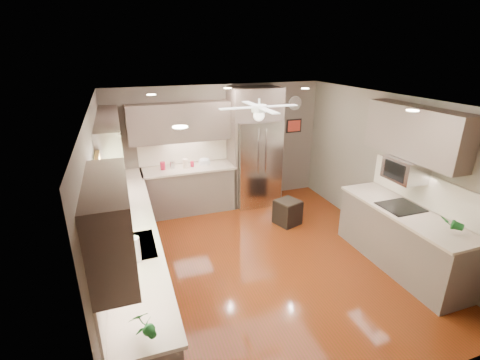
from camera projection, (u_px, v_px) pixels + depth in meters
floor at (263, 260)px, 5.56m from camera, size 5.00×5.00×0.00m
ceiling at (268, 101)px, 4.67m from camera, size 5.00×5.00×0.00m
wall_back at (218, 145)px, 7.32m from camera, size 4.50×0.00×4.50m
wall_front at (383, 293)px, 2.91m from camera, size 4.50×0.00×4.50m
wall_left at (103, 209)px, 4.41m from camera, size 0.00×5.00×5.00m
wall_right at (389, 171)px, 5.81m from camera, size 0.00×5.00×5.00m
canister_a at (163, 166)px, 6.78m from camera, size 0.10×0.10×0.16m
canister_b at (172, 165)px, 6.86m from camera, size 0.12×0.12×0.15m
canister_c at (185, 163)px, 6.89m from camera, size 0.11×0.11×0.18m
canister_d at (192, 164)px, 6.95m from camera, size 0.08×0.08×0.11m
soap_bottle at (121, 220)px, 4.58m from camera, size 0.12×0.12×0.21m
potted_plant_left at (142, 325)px, 2.77m from camera, size 0.20×0.16×0.32m
potted_plant_right at (451, 223)px, 4.42m from camera, size 0.20×0.18×0.29m
bowl at (205, 164)px, 7.07m from camera, size 0.29×0.29×0.06m
left_run at (133, 251)px, 4.91m from camera, size 0.65×4.70×1.45m
back_run at (189, 188)px, 7.10m from camera, size 1.85×0.65×1.45m
uppers at (203, 139)px, 5.29m from camera, size 4.50×4.70×0.95m
window at (101, 203)px, 3.88m from camera, size 0.05×1.12×0.92m
sink at (134, 248)px, 4.19m from camera, size 0.50×0.70×0.32m
refrigerator at (255, 149)px, 7.25m from camera, size 1.06×0.75×2.45m
right_run at (402, 237)px, 5.28m from camera, size 0.70×2.20×1.45m
microwave at (405, 169)px, 5.17m from camera, size 0.43×0.55×0.34m
ceiling_fan at (259, 110)px, 4.99m from camera, size 1.18×1.18×0.32m
recessed_lights at (254, 98)px, 5.01m from camera, size 2.84×3.14×0.01m
wall_clock at (295, 103)px, 7.56m from camera, size 0.30×0.03×0.30m
framed_print at (294, 126)px, 7.73m from camera, size 0.36×0.03×0.30m
stool at (288, 212)px, 6.64m from camera, size 0.52×0.52×0.48m
paper_towel at (134, 250)px, 3.84m from camera, size 0.13×0.13×0.32m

